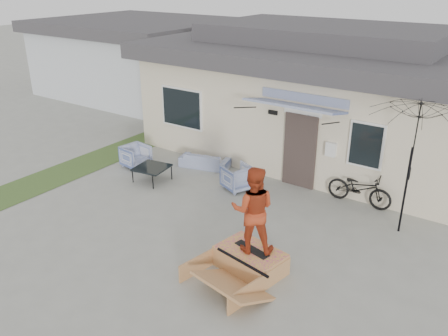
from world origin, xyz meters
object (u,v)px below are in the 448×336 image
Objects in this scene: armchair_right at (237,176)px; patio_umbrella at (410,162)px; skateboard at (252,249)px; skate_ramp at (250,260)px; armchair_left at (136,155)px; skater at (253,208)px; loveseat at (205,158)px; coffee_table at (152,174)px; bicycle at (360,185)px.

patio_umbrella reaches higher than armchair_right.
armchair_right reaches higher than skateboard.
patio_umbrella reaches higher than skate_ramp.
skater is (5.78, -2.52, 1.01)m from armchair_left.
loveseat is 2.03× the size of armchair_left.
armchair_right is at bearing -176.70° from patio_umbrella.
skate_ramp is (2.31, -3.03, -0.16)m from armchair_right.
skater is at bearing 102.50° from skateboard.
coffee_table is 5.19m from skater.
coffee_table is at bearing -169.68° from patio_umbrella.
bicycle is at bearing 132.29° from armchair_right.
skate_ramp is at bearing 169.56° from bicycle.
skate_ramp reaches higher than coffee_table.
armchair_left is at bearing -58.70° from armchair_right.
skate_ramp is at bearing -122.15° from patio_umbrella.
armchair_left reaches higher than armchair_right.
coffee_table is at bearing 54.52° from loveseat.
skate_ramp is (5.77, -2.56, -0.16)m from armchair_left.
armchair_left is 0.45× the size of bicycle.
loveseat is 6.25m from patio_umbrella.
coffee_table is 5.79m from bicycle.
coffee_table is 5.07m from skateboard.
coffee_table is at bearing -105.81° from armchair_left.
coffee_table is at bearing 166.19° from skate_ramp.
loveseat is at bearing -89.74° from armchair_right.
coffee_table is (1.14, -0.50, -0.16)m from armchair_left.
skateboard is (5.78, -2.52, 0.08)m from armchair_left.
skater reaches higher than armchair_right.
skate_ramp is at bearing 60.88° from armchair_right.
loveseat is 1.89× the size of skateboard.
bicycle is 0.96× the size of skate_ramp.
armchair_left is at bearing 166.30° from skate_ramp.
patio_umbrella is at bearing 10.32° from coffee_table.
coffee_table is at bearing -51.20° from skater.
armchair_right is 2.52m from coffee_table.
armchair_left is (-1.77, -1.20, 0.08)m from loveseat.
patio_umbrella is 1.38× the size of skate_ramp.
armchair_left is at bearing 156.47° from coffee_table.
armchair_right is at bearing -74.55° from armchair_left.
skateboard is at bearing 90.00° from skate_ramp.
skate_ramp is at bearing -106.23° from armchair_left.
armchair_right is at bearing 137.56° from skate_ramp.
loveseat is at bearing 149.65° from skateboard.
loveseat is 1.84m from armchair_right.
patio_umbrella is at bearing -121.51° from bicycle.
armchair_left is 6.30m from skateboard.
armchair_right is 0.31× the size of patio_umbrella.
skateboard is at bearing 62.36° from skater.
skater reaches higher than patio_umbrella.
skater is at bearing 122.17° from loveseat.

